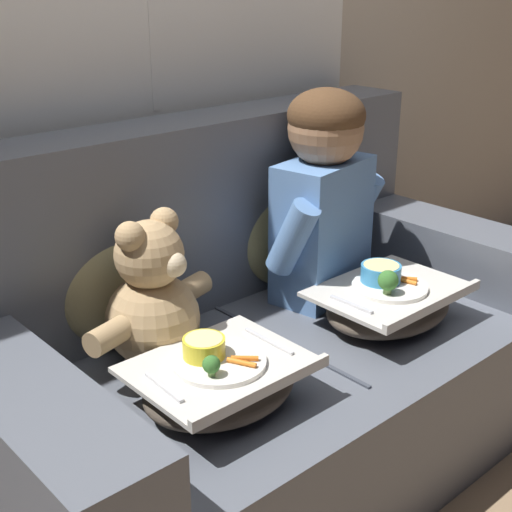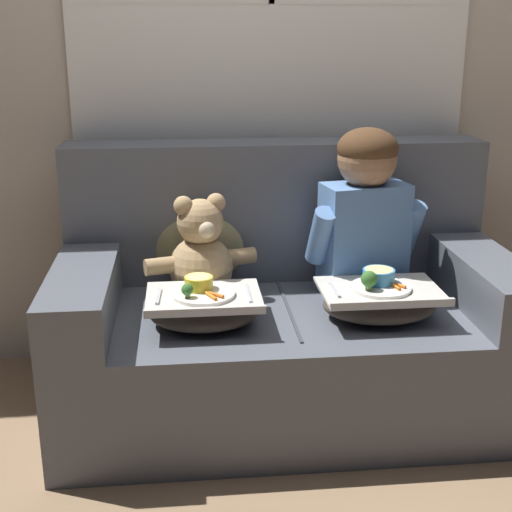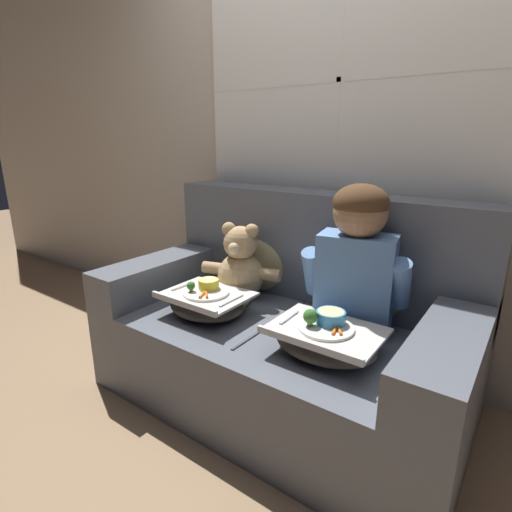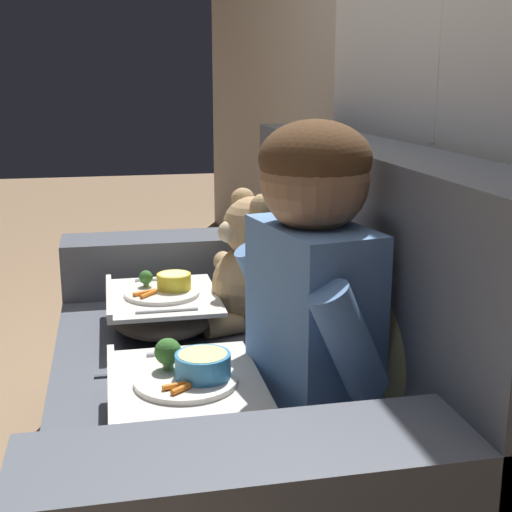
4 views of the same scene
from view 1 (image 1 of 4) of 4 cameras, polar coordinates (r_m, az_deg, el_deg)
ground_plane at (r=2.26m, az=1.14°, el=-16.14°), size 14.00×14.00×0.00m
couch at (r=2.11m, az=-0.24°, el=-7.72°), size 1.71×0.93×0.99m
throw_pillow_behind_child at (r=2.32m, az=2.33°, el=2.66°), size 0.41×0.20×0.43m
throw_pillow_behind_teddy at (r=1.96m, az=-11.06°, el=-1.47°), size 0.39×0.19×0.40m
child_figure at (r=2.16m, az=5.47°, el=5.59°), size 0.48×0.26×0.65m
teddy_bear at (r=1.84m, az=-8.18°, el=-3.66°), size 0.44×0.32×0.41m
lap_tray_child at (r=2.11m, az=10.53°, el=-3.69°), size 0.43×0.32×0.19m
lap_tray_teddy at (r=1.70m, az=-2.94°, el=-9.99°), size 0.40×0.32×0.17m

